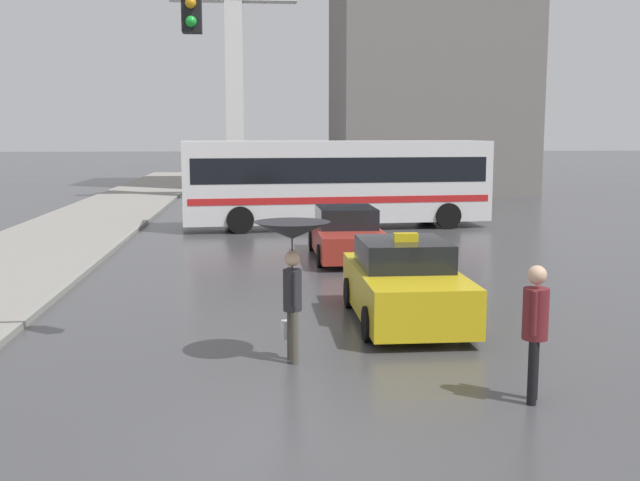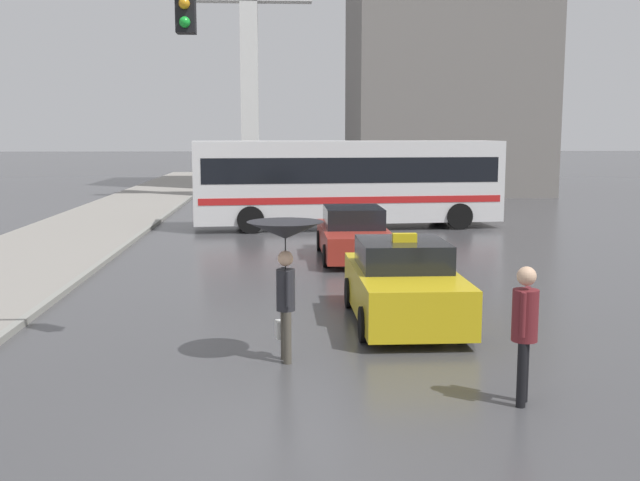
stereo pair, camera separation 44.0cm
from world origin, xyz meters
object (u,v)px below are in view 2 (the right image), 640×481
(taxi, at_px, (403,285))
(pedestrian_man, at_px, (525,322))
(pedestrian_with_umbrella, at_px, (285,245))
(sedan_red, at_px, (354,235))
(monument_cross, at_px, (249,38))
(traffic_light, at_px, (30,83))
(city_bus, at_px, (347,180))

(taxi, bearing_deg, pedestrian_man, 100.59)
(pedestrian_with_umbrella, relative_size, pedestrian_man, 1.20)
(sedan_red, relative_size, monument_cross, 0.31)
(taxi, bearing_deg, traffic_light, 19.24)
(city_bus, height_order, traffic_light, traffic_light)
(pedestrian_man, xyz_separation_m, traffic_light, (-6.71, 2.27, 3.11))
(taxi, relative_size, sedan_red, 0.88)
(pedestrian_with_umbrella, bearing_deg, sedan_red, -22.73)
(sedan_red, height_order, city_bus, city_bus)
(pedestrian_man, distance_m, monument_cross, 31.80)
(pedestrian_with_umbrella, bearing_deg, city_bus, -19.43)
(pedestrian_man, height_order, monument_cross, monument_cross)
(monument_cross, bearing_deg, traffic_light, -94.53)
(city_bus, distance_m, traffic_light, 17.66)
(city_bus, height_order, pedestrian_with_umbrella, city_bus)
(taxi, xyz_separation_m, monument_cross, (-3.66, 26.31, 7.66))
(traffic_light, bearing_deg, monument_cross, 85.47)
(taxi, height_order, pedestrian_with_umbrella, pedestrian_with_umbrella)
(pedestrian_with_umbrella, bearing_deg, taxi, -54.27)
(sedan_red, relative_size, traffic_light, 0.77)
(sedan_red, relative_size, city_bus, 0.40)
(sedan_red, xyz_separation_m, monument_cross, (-3.50, 18.96, 7.71))
(sedan_red, bearing_deg, taxi, 91.24)
(city_bus, xyz_separation_m, pedestrian_with_umbrella, (-2.51, -16.61, 0.01))
(pedestrian_man, bearing_deg, city_bus, -152.58)
(taxi, xyz_separation_m, city_bus, (0.32, 14.29, 1.09))
(sedan_red, relative_size, pedestrian_man, 2.56)
(sedan_red, bearing_deg, city_bus, -93.91)
(sedan_red, distance_m, monument_cross, 20.76)
(city_bus, distance_m, monument_cross, 14.26)
(sedan_red, relative_size, pedestrian_with_umbrella, 2.14)
(sedan_red, bearing_deg, pedestrian_man, 94.74)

